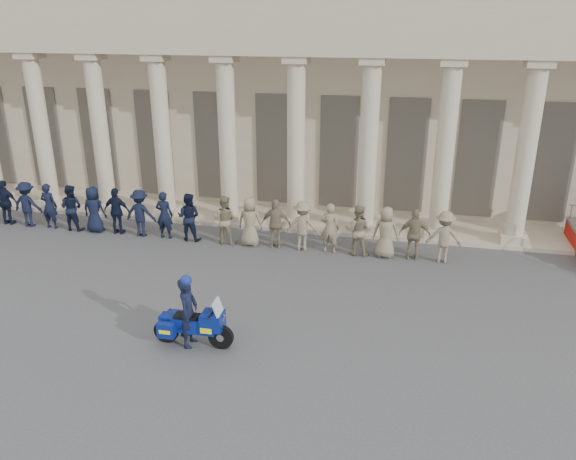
# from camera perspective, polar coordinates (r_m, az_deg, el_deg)

# --- Properties ---
(ground) EXTENTS (90.00, 90.00, 0.00)m
(ground) POSITION_cam_1_polar(r_m,az_deg,el_deg) (14.85, -10.84, -10.09)
(ground) COLOR #444447
(ground) RESTS_ON ground
(building) EXTENTS (40.00, 12.50, 9.00)m
(building) POSITION_cam_1_polar(r_m,az_deg,el_deg) (27.05, 1.12, 14.44)
(building) COLOR tan
(building) RESTS_ON ground
(officer_rank) EXTENTS (21.16, 0.66, 1.75)m
(officer_rank) POSITION_cam_1_polar(r_m,az_deg,el_deg) (20.74, -12.98, 1.55)
(officer_rank) COLOR black
(officer_rank) RESTS_ON ground
(motorcycle) EXTENTS (2.03, 0.83, 1.30)m
(motorcycle) POSITION_cam_1_polar(r_m,az_deg,el_deg) (13.96, -9.57, -9.46)
(motorcycle) COLOR black
(motorcycle) RESTS_ON ground
(rider) EXTENTS (0.44, 0.66, 1.88)m
(rider) POSITION_cam_1_polar(r_m,az_deg,el_deg) (13.82, -10.10, -8.09)
(rider) COLOR black
(rider) RESTS_ON ground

